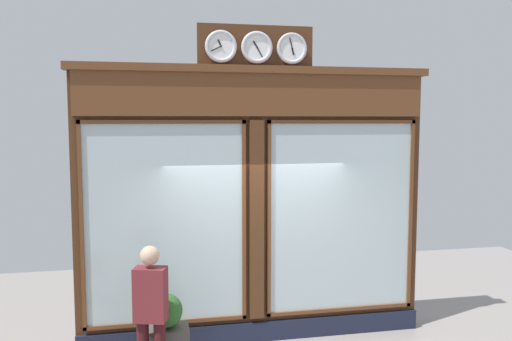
{
  "coord_description": "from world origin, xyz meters",
  "views": [
    {
      "loc": [
        1.43,
        6.99,
        3.1
      ],
      "look_at": [
        0.0,
        0.0,
        2.41
      ],
      "focal_mm": 36.82,
      "sensor_mm": 36.0,
      "label": 1
    }
  ],
  "objects": [
    {
      "name": "planter_shrub",
      "position": [
        1.27,
        0.73,
        0.8
      ],
      "size": [
        0.42,
        0.42,
        0.42
      ],
      "primitive_type": "sphere",
      "color": "#285623",
      "rests_on": "planter_box"
    },
    {
      "name": "shop_facade",
      "position": [
        0.0,
        -0.13,
        1.94
      ],
      "size": [
        4.94,
        0.42,
        4.36
      ],
      "color": "#4C2B16",
      "rests_on": "ground_plane"
    },
    {
      "name": "pedestrian",
      "position": [
        1.44,
        1.08,
        0.93
      ],
      "size": [
        0.41,
        0.32,
        1.69
      ],
      "color": "#3A1316",
      "rests_on": "ground_plane"
    }
  ]
}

